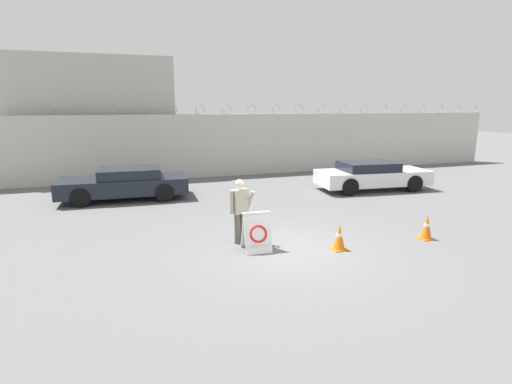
{
  "coord_description": "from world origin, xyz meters",
  "views": [
    {
      "loc": [
        -3.92,
        -8.86,
        3.61
      ],
      "look_at": [
        -0.19,
        2.02,
        1.1
      ],
      "focal_mm": 28.0,
      "sensor_mm": 36.0,
      "label": 1
    }
  ],
  "objects_px": {
    "security_guard": "(240,208)",
    "traffic_cone_near": "(339,237)",
    "traffic_cone_mid": "(427,227)",
    "barricade_sign": "(257,232)",
    "parked_car_front_coupe": "(125,183)",
    "parked_car_far_side": "(372,175)"
  },
  "relations": [
    {
      "from": "parked_car_front_coupe",
      "to": "parked_car_far_side",
      "type": "height_order",
      "value": "same"
    },
    {
      "from": "parked_car_far_side",
      "to": "parked_car_front_coupe",
      "type": "bearing_deg",
      "value": 176.58
    },
    {
      "from": "barricade_sign",
      "to": "traffic_cone_mid",
      "type": "distance_m",
      "value": 4.76
    },
    {
      "from": "traffic_cone_near",
      "to": "traffic_cone_mid",
      "type": "relative_size",
      "value": 0.97
    },
    {
      "from": "barricade_sign",
      "to": "security_guard",
      "type": "height_order",
      "value": "security_guard"
    },
    {
      "from": "traffic_cone_near",
      "to": "parked_car_front_coupe",
      "type": "height_order",
      "value": "parked_car_front_coupe"
    },
    {
      "from": "barricade_sign",
      "to": "traffic_cone_mid",
      "type": "height_order",
      "value": "barricade_sign"
    },
    {
      "from": "barricade_sign",
      "to": "security_guard",
      "type": "bearing_deg",
      "value": 112.1
    },
    {
      "from": "traffic_cone_mid",
      "to": "security_guard",
      "type": "bearing_deg",
      "value": 164.65
    },
    {
      "from": "security_guard",
      "to": "traffic_cone_near",
      "type": "bearing_deg",
      "value": -52.41
    },
    {
      "from": "security_guard",
      "to": "traffic_cone_near",
      "type": "xyz_separation_m",
      "value": [
        2.24,
        -1.3,
        -0.63
      ]
    },
    {
      "from": "barricade_sign",
      "to": "traffic_cone_near",
      "type": "relative_size",
      "value": 1.5
    },
    {
      "from": "security_guard",
      "to": "parked_car_front_coupe",
      "type": "relative_size",
      "value": 0.35
    },
    {
      "from": "barricade_sign",
      "to": "parked_car_front_coupe",
      "type": "bearing_deg",
      "value": 117.29
    },
    {
      "from": "barricade_sign",
      "to": "parked_car_front_coupe",
      "type": "xyz_separation_m",
      "value": [
        -3.01,
        7.05,
        0.14
      ]
    },
    {
      "from": "traffic_cone_near",
      "to": "parked_car_front_coupe",
      "type": "relative_size",
      "value": 0.14
    },
    {
      "from": "barricade_sign",
      "to": "parked_car_far_side",
      "type": "relative_size",
      "value": 0.2
    },
    {
      "from": "traffic_cone_mid",
      "to": "parked_car_front_coupe",
      "type": "xyz_separation_m",
      "value": [
        -7.72,
        7.7,
        0.3
      ]
    },
    {
      "from": "security_guard",
      "to": "traffic_cone_mid",
      "type": "bearing_deg",
      "value": -37.55
    },
    {
      "from": "security_guard",
      "to": "parked_car_far_side",
      "type": "height_order",
      "value": "security_guard"
    },
    {
      "from": "barricade_sign",
      "to": "traffic_cone_near",
      "type": "distance_m",
      "value": 2.1
    },
    {
      "from": "traffic_cone_mid",
      "to": "parked_car_front_coupe",
      "type": "distance_m",
      "value": 10.9
    }
  ]
}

